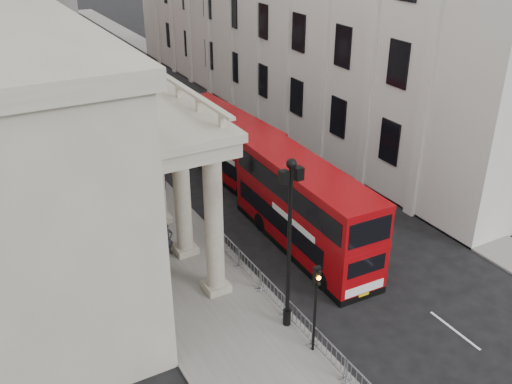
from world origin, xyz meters
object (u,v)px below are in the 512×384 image
lamp_post_north (94,69)px  bus_far (229,144)px  pedestrian_a (167,239)px  pedestrian_c (111,171)px  pedestrian_b (125,207)px  traffic_light (316,294)px  bus_near (304,206)px  lamp_post_south (289,235)px  lamp_post_mid (158,123)px

lamp_post_north → bus_far: (5.13, -15.82, -2.49)m
pedestrian_a → bus_far: bearing=40.7°
bus_far → pedestrian_a: bus_far is taller
bus_far → pedestrian_c: bearing=156.7°
pedestrian_a → pedestrian_b: size_ratio=1.05×
traffic_light → bus_near: 8.76m
pedestrian_b → pedestrian_c: 5.98m
lamp_post_south → bus_near: lamp_post_south is taller
lamp_post_mid → lamp_post_south: bearing=-90.0°
lamp_post_north → pedestrian_b: (-3.52, -18.85, -3.90)m
lamp_post_south → pedestrian_a: lamp_post_south is taller
bus_near → bus_far: 10.65m
pedestrian_b → traffic_light: bearing=105.5°
lamp_post_mid → bus_near: 11.60m
bus_near → pedestrian_c: (-7.15, 13.51, -1.66)m
lamp_post_north → pedestrian_a: 24.17m
lamp_post_north → pedestrian_a: lamp_post_north is taller
lamp_post_mid → pedestrian_a: lamp_post_mid is taller
bus_near → pedestrian_c: bearing=119.5°
lamp_post_mid → lamp_post_north: 16.00m
lamp_post_south → pedestrian_c: lamp_post_south is taller
lamp_post_mid → pedestrian_a: bearing=-108.8°
bus_far → pedestrian_b: (-8.65, -3.03, -1.41)m
lamp_post_mid → bus_far: 5.70m
lamp_post_mid → lamp_post_north: size_ratio=1.00×
pedestrian_c → traffic_light: bearing=-92.3°
pedestrian_b → bus_near: bearing=138.5°
pedestrian_c → lamp_post_mid: bearing=-58.8°
bus_far → traffic_light: bearing=-108.5°
traffic_light → pedestrian_a: (-2.72, 10.31, -2.06)m
lamp_post_south → lamp_post_mid: size_ratio=1.00×
bus_near → lamp_post_mid: bearing=114.8°
lamp_post_north → bus_near: lamp_post_north is taller
lamp_post_north → pedestrian_b: lamp_post_north is taller
lamp_post_north → bus_far: bearing=-72.0°
bus_near → lamp_post_south: bearing=-127.4°
bus_far → pedestrian_c: bus_far is taller
pedestrian_c → bus_near: bearing=-71.9°
lamp_post_mid → bus_near: bearing=-66.8°
bus_near → pedestrian_c: size_ratio=7.07×
bus_near → pedestrian_c: bus_near is taller
bus_near → pedestrian_a: bearing=160.5°
lamp_post_south → pedestrian_c: 19.65m
lamp_post_mid → traffic_light: bearing=-89.7°
lamp_post_mid → pedestrian_b: lamp_post_mid is taller
pedestrian_a → traffic_light: bearing=-80.0°
bus_far → pedestrian_a: size_ratio=5.83×
bus_near → pedestrian_b: bearing=138.1°
lamp_post_south → pedestrian_b: (-3.52, 13.15, -3.90)m
lamp_post_mid → lamp_post_north: (0.00, 16.00, 0.00)m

